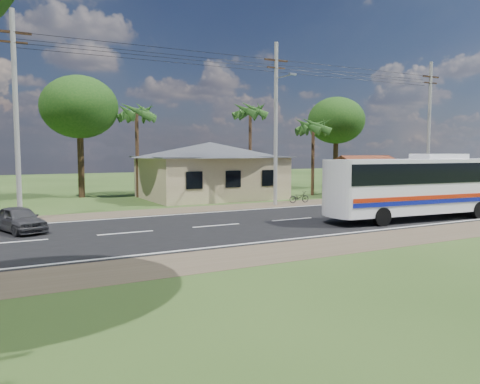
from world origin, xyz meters
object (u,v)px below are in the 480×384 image
object	(u,v)px
waiting_shed	(366,163)
small_car	(19,219)
coach_bus	(425,182)
motorcycle	(299,197)
person	(334,188)

from	to	relation	value
waiting_shed	small_car	size ratio (longest dim) A/B	1.48
coach_bus	waiting_shed	bearing A→B (deg)	65.52
coach_bus	small_car	xyz separation A→B (m)	(-19.74, 5.67, -1.43)
coach_bus	motorcycle	distance (m)	10.04
coach_bus	small_car	world-z (taller)	coach_bus
waiting_shed	person	xyz separation A→B (m)	(-4.84, -1.95, -1.78)
coach_bus	small_car	size ratio (longest dim) A/B	3.29
waiting_shed	motorcycle	xyz separation A→B (m)	(-7.87, -1.80, -2.32)
person	small_car	size ratio (longest dim) A/B	0.54
motorcycle	person	distance (m)	3.08
motorcycle	small_car	size ratio (longest dim) A/B	0.44
waiting_shed	person	bearing A→B (deg)	-158.01
small_car	coach_bus	bearing A→B (deg)	-35.48
waiting_shed	motorcycle	bearing A→B (deg)	-167.12
waiting_shed	person	size ratio (longest dim) A/B	2.74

